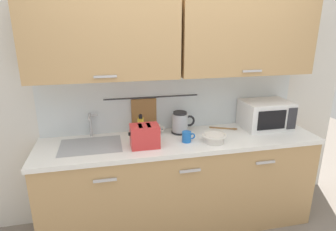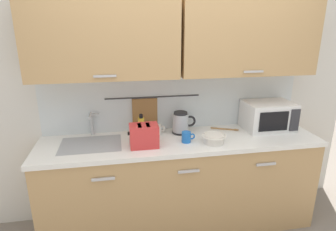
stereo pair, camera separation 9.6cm
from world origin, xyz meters
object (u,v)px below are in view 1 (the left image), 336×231
Objects in this scene: electric_kettle at (180,123)px; dish_soap_bottle at (141,126)px; microwave at (265,115)px; wooden_spoon at (227,128)px; mug_near_sink at (157,130)px; mug_by_kettle at (187,137)px; toaster at (145,136)px; mixing_bowl at (214,138)px.

dish_soap_bottle is at bearing 174.88° from electric_kettle.
wooden_spoon is at bearing 174.57° from microwave.
mug_near_sink and mug_by_kettle have the same top height.
mug_by_kettle is (0.37, -0.26, -0.04)m from dish_soap_bottle.
mug_by_kettle is (0.38, 0.02, -0.05)m from toaster.
toaster is at bearing -164.12° from wooden_spoon.
wooden_spoon is at bearing 15.88° from toaster.
mug_by_kettle is at bearing -90.18° from electric_kettle.
electric_kettle is (-0.87, 0.04, -0.03)m from microwave.
mug_by_kettle is 0.53m from wooden_spoon.
mixing_bowl is at bearing -4.23° from toaster.
microwave is at bearing 21.52° from mixing_bowl.
electric_kettle is at bearing 179.29° from wooden_spoon.
mug_by_kettle is 0.46× the size of wooden_spoon.
electric_kettle is 0.45m from toaster.
electric_kettle is 1.89× the size of mug_near_sink.
toaster is (-0.15, -0.25, 0.05)m from mug_near_sink.
dish_soap_bottle is at bearing 169.30° from mug_near_sink.
microwave is 0.41m from wooden_spoon.
toaster is (-1.24, -0.21, -0.04)m from microwave.
electric_kettle reaches higher than mixing_bowl.
toaster is (-0.38, -0.25, -0.01)m from electric_kettle.
mug_by_kettle reaches higher than mixing_bowl.
mug_by_kettle is (-0.00, -0.23, -0.05)m from electric_kettle.
toaster is at bearing -177.12° from mug_by_kettle.
electric_kettle is 0.24m from mug_by_kettle.
electric_kettle is 1.89× the size of mug_by_kettle.
mug_near_sink is 0.56× the size of mixing_bowl.
microwave is at bearing -2.54° from mug_near_sink.
dish_soap_bottle is 0.77× the size of toaster.
mixing_bowl is (0.46, -0.30, -0.00)m from mug_near_sink.
microwave reaches higher than electric_kettle.
microwave is 2.15× the size of mixing_bowl.
microwave reaches higher than mug_near_sink.
wooden_spoon is (0.85, -0.04, -0.08)m from dish_soap_bottle.
wooden_spoon is (0.48, 0.22, -0.04)m from mug_by_kettle.
dish_soap_bottle is 1.63× the size of mug_by_kettle.
toaster is at bearing 175.77° from mixing_bowl.
mug_near_sink is 0.71m from wooden_spoon.
toaster is 0.38m from mug_by_kettle.
mug_near_sink is at bearing 59.54° from toaster.
microwave reaches higher than dish_soap_bottle.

